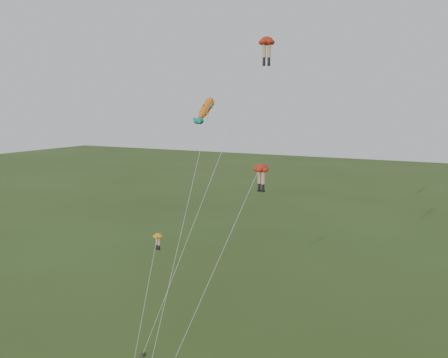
% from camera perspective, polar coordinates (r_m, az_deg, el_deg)
% --- Properties ---
extents(legs_kite_red_high, '(7.02, 10.68, 24.61)m').
position_cam_1_polar(legs_kite_red_high, '(41.85, 4.61, 14.57)').
color(legs_kite_red_high, '#AF2412').
rests_on(legs_kite_red_high, ground).
extents(legs_kite_red_mid, '(4.79, 8.23, 14.64)m').
position_cam_1_polar(legs_kite_red_mid, '(38.50, 4.08, 0.57)').
color(legs_kite_red_mid, '#AF2412').
rests_on(legs_kite_red_mid, ground).
extents(legs_kite_yellow, '(3.61, 8.41, 8.33)m').
position_cam_1_polar(legs_kite_yellow, '(42.69, -7.73, -7.43)').
color(legs_kite_yellow, orange).
rests_on(legs_kite_yellow, ground).
extents(fish_kite, '(2.00, 12.47, 20.03)m').
position_cam_1_polar(fish_kite, '(44.01, -2.13, 7.87)').
color(fish_kite, yellow).
rests_on(fish_kite, ground).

